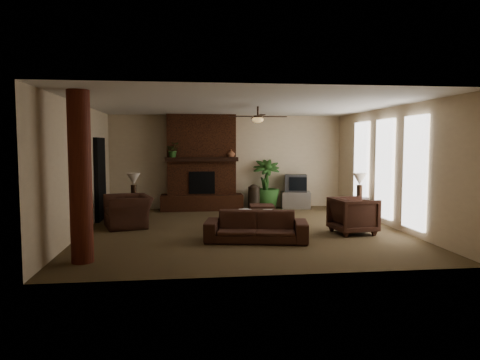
{
  "coord_description": "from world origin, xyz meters",
  "views": [
    {
      "loc": [
        -1.24,
        -9.73,
        1.94
      ],
      "look_at": [
        0.0,
        0.4,
        1.1
      ],
      "focal_mm": 32.81,
      "sensor_mm": 36.0,
      "label": 1
    }
  ],
  "objects": [
    {
      "name": "room_shell",
      "position": [
        0.0,
        0.0,
        1.4
      ],
      "size": [
        7.0,
        7.0,
        7.0
      ],
      "color": "brown",
      "rests_on": "ground"
    },
    {
      "name": "windows",
      "position": [
        3.45,
        0.2,
        1.35
      ],
      "size": [
        0.08,
        3.65,
        2.35
      ],
      "color": "white",
      "rests_on": "ground"
    },
    {
      "name": "book_b",
      "position": [
        0.47,
        -0.1,
        0.58
      ],
      "size": [
        0.21,
        0.04,
        0.29
      ],
      "primitive_type": "imported",
      "rotation": [
        0.0,
        0.0,
        -0.1
      ],
      "color": "#999999",
      "rests_on": "coffee_table"
    },
    {
      "name": "log_column",
      "position": [
        -2.95,
        -2.4,
        1.4
      ],
      "size": [
        0.36,
        0.36,
        2.8
      ],
      "primitive_type": "cylinder",
      "color": "#5F2517",
      "rests_on": "ground"
    },
    {
      "name": "floor_vase",
      "position": [
        0.71,
        2.84,
        0.43
      ],
      "size": [
        0.34,
        0.34,
        0.77
      ],
      "color": "black",
      "rests_on": "ground"
    },
    {
      "name": "coffee_table",
      "position": [
        0.2,
        -0.01,
        0.37
      ],
      "size": [
        1.2,
        0.7,
        0.43
      ],
      "color": "black",
      "rests_on": "ground"
    },
    {
      "name": "ceiling_fan",
      "position": [
        0.4,
        0.3,
        2.53
      ],
      "size": [
        1.35,
        1.35,
        0.37
      ],
      "color": "black",
      "rests_on": "ceiling"
    },
    {
      "name": "sofa",
      "position": [
        0.13,
        -1.21,
        0.4
      ],
      "size": [
        2.1,
        0.96,
        0.79
      ],
      "primitive_type": "imported",
      "rotation": [
        0.0,
        0.0,
        -0.19
      ],
      "color": "#3F251B",
      "rests_on": "ground"
    },
    {
      "name": "armchair_left",
      "position": [
        -2.61,
        0.68,
        0.5
      ],
      "size": [
        1.03,
        1.3,
        0.99
      ],
      "primitive_type": "imported",
      "rotation": [
        0.0,
        0.0,
        -1.28
      ],
      "color": "#3F251B",
      "rests_on": "ground"
    },
    {
      "name": "side_table_right",
      "position": [
        3.15,
        0.99,
        0.28
      ],
      "size": [
        0.65,
        0.65,
        0.55
      ],
      "primitive_type": "cube",
      "rotation": [
        0.0,
        0.0,
        -0.37
      ],
      "color": "black",
      "rests_on": "ground"
    },
    {
      "name": "ottoman",
      "position": [
        0.65,
        1.13,
        0.2
      ],
      "size": [
        0.64,
        0.64,
        0.4
      ],
      "primitive_type": "cube",
      "rotation": [
        0.0,
        0.0,
        -0.07
      ],
      "color": "#3F251B",
      "rests_on": "ground"
    },
    {
      "name": "book_a",
      "position": [
        -0.01,
        0.02,
        0.57
      ],
      "size": [
        0.21,
        0.11,
        0.29
      ],
      "primitive_type": "imported",
      "rotation": [
        0.0,
        0.0,
        0.38
      ],
      "color": "#999999",
      "rests_on": "coffee_table"
    },
    {
      "name": "doorway",
      "position": [
        -3.44,
        1.8,
        1.05
      ],
      "size": [
        0.1,
        1.0,
        2.1
      ],
      "primitive_type": "cube",
      "color": "black",
      "rests_on": "ground"
    },
    {
      "name": "fireplace",
      "position": [
        -0.8,
        3.22,
        1.16
      ],
      "size": [
        2.4,
        0.7,
        2.8
      ],
      "color": "#4D2514",
      "rests_on": "ground"
    },
    {
      "name": "mantel_vase",
      "position": [
        0.06,
        2.99,
        1.67
      ],
      "size": [
        0.27,
        0.28,
        0.22
      ],
      "primitive_type": "imported",
      "rotation": [
        0.0,
        0.0,
        0.27
      ],
      "color": "#95593B",
      "rests_on": "fireplace"
    },
    {
      "name": "lamp_right",
      "position": [
        3.15,
        0.95,
        1.0
      ],
      "size": [
        0.38,
        0.38,
        0.65
      ],
      "color": "black",
      "rests_on": "side_table_right"
    },
    {
      "name": "armchair_right",
      "position": [
        2.34,
        -0.7,
        0.44
      ],
      "size": [
        0.9,
        0.94,
        0.87
      ],
      "primitive_type": "imported",
      "rotation": [
        0.0,
        0.0,
        1.7
      ],
      "color": "#3F251B",
      "rests_on": "ground"
    },
    {
      "name": "mantel_plant",
      "position": [
        -1.61,
        2.92,
        1.72
      ],
      "size": [
        0.38,
        0.42,
        0.33
      ],
      "primitive_type": "imported",
      "rotation": [
        0.0,
        0.0,
        0.01
      ],
      "color": "#295120",
      "rests_on": "fireplace"
    },
    {
      "name": "tv",
      "position": [
        2.04,
        3.14,
        0.76
      ],
      "size": [
        0.75,
        0.66,
        0.52
      ],
      "color": "#37373A",
      "rests_on": "tv_stand"
    },
    {
      "name": "lamp_left",
      "position": [
        -2.59,
        1.68,
        1.0
      ],
      "size": [
        0.45,
        0.45,
        0.65
      ],
      "color": "black",
      "rests_on": "side_table_left"
    },
    {
      "name": "tv_stand",
      "position": [
        2.04,
        3.15,
        0.25
      ],
      "size": [
        0.91,
        0.62,
        0.5
      ],
      "primitive_type": "cube",
      "rotation": [
        0.0,
        0.0,
        -0.14
      ],
      "color": "#AEAEB0",
      "rests_on": "ground"
    },
    {
      "name": "floor_plant",
      "position": [
        1.11,
        3.15,
        0.41
      ],
      "size": [
        0.89,
        1.51,
        0.83
      ],
      "primitive_type": "imported",
      "rotation": [
        0.0,
        0.0,
        -0.04
      ],
      "color": "#295120",
      "rests_on": "ground"
    },
    {
      "name": "side_table_left",
      "position": [
        -2.6,
        1.73,
        0.28
      ],
      "size": [
        0.58,
        0.58,
        0.55
      ],
      "primitive_type": "cube",
      "rotation": [
        0.0,
        0.0,
        -0.16
      ],
      "color": "black",
      "rests_on": "ground"
    }
  ]
}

